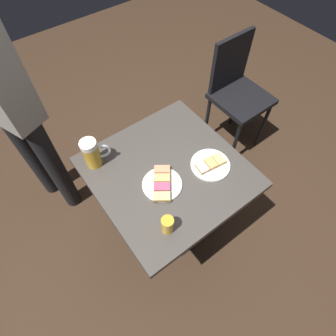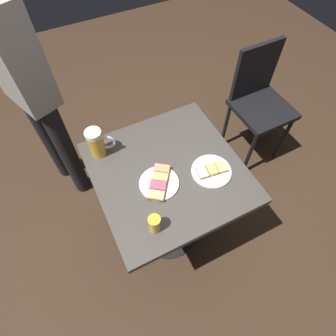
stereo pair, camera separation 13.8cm
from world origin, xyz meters
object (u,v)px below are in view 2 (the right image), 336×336
object	(u,v)px
beer_mug	(97,143)
cafe_chair	(259,99)
plate_far	(211,171)
beer_glass_small	(155,224)
patron_standing	(28,87)
plate_near	(159,183)

from	to	relation	value
beer_mug	cafe_chair	size ratio (longest dim) A/B	0.18
plate_far	beer_mug	world-z (taller)	beer_mug
beer_glass_small	patron_standing	size ratio (longest dim) A/B	0.06
beer_mug	beer_glass_small	world-z (taller)	beer_mug
beer_mug	cafe_chair	world-z (taller)	beer_mug
cafe_chair	patron_standing	size ratio (longest dim) A/B	0.57
plate_far	patron_standing	world-z (taller)	patron_standing
plate_near	beer_glass_small	distance (m)	0.23
plate_far	beer_glass_small	xyz separation A→B (m)	(-0.37, -0.14, 0.04)
plate_far	beer_mug	xyz separation A→B (m)	(-0.45, 0.36, 0.07)
beer_mug	patron_standing	size ratio (longest dim) A/B	0.10
plate_near	beer_glass_small	bearing A→B (deg)	-120.14
plate_near	beer_mug	world-z (taller)	beer_mug
plate_far	beer_mug	bearing A→B (deg)	141.62
plate_near	beer_glass_small	world-z (taller)	beer_glass_small
plate_far	beer_mug	size ratio (longest dim) A/B	1.22
patron_standing	beer_mug	bearing A→B (deg)	3.13
beer_glass_small	beer_mug	bearing A→B (deg)	99.01
patron_standing	plate_near	bearing A→B (deg)	6.21
plate_far	cafe_chair	xyz separation A→B (m)	(0.73, 0.49, -0.23)
plate_near	cafe_chair	bearing A→B (deg)	23.86
plate_far	beer_glass_small	distance (m)	0.40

